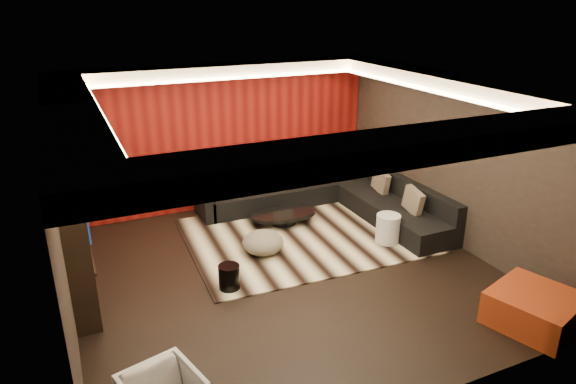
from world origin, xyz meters
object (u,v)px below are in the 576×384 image
drum_stool (229,277)px  white_side_table (388,229)px  orange_ottoman (534,309)px  sectional_sofa (328,198)px  coffee_table (283,217)px

drum_stool → white_side_table: white_side_table is taller
drum_stool → white_side_table: size_ratio=0.71×
orange_ottoman → sectional_sofa: bearing=97.7°
drum_stool → orange_ottoman: bearing=-36.3°
white_side_table → sectional_sofa: 1.68m
drum_stool → orange_ottoman: (3.27, -2.40, 0.02)m
coffee_table → orange_ottoman: 4.46m
white_side_table → orange_ottoman: size_ratio=0.51×
sectional_sofa → orange_ottoman: bearing=-82.3°
coffee_table → white_side_table: bearing=-48.0°
coffee_table → white_side_table: white_side_table is taller
white_side_table → coffee_table: bearing=132.0°
drum_stool → coffee_table: bearing=47.0°
orange_ottoman → sectional_sofa: size_ratio=0.27×
coffee_table → sectional_sofa: (1.05, 0.22, 0.14)m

